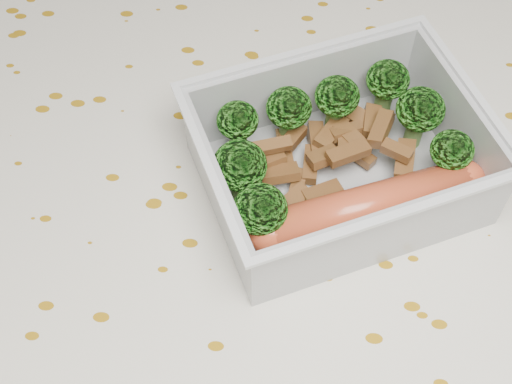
{
  "coord_description": "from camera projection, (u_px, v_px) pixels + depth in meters",
  "views": [
    {
      "loc": [
        0.03,
        -0.24,
        1.13
      ],
      "look_at": [
        0.01,
        -0.01,
        0.78
      ],
      "focal_mm": 50.0,
      "sensor_mm": 36.0,
      "label": 1
    }
  ],
  "objects": [
    {
      "name": "tablecloth",
      "position": [
        245.0,
        237.0,
        0.47
      ],
      "size": [
        1.46,
        0.96,
        0.19
      ],
      "color": "silver",
      "rests_on": "dining_table"
    },
    {
      "name": "dining_table",
      "position": [
        246.0,
        272.0,
        0.52
      ],
      "size": [
        1.4,
        0.9,
        0.75
      ],
      "color": "brown",
      "rests_on": "ground"
    },
    {
      "name": "meat_pile",
      "position": [
        331.0,
        149.0,
        0.45
      ],
      "size": [
        0.11,
        0.09,
        0.03
      ],
      "color": "brown",
      "rests_on": "lunch_container"
    },
    {
      "name": "lunch_container",
      "position": [
        339.0,
        165.0,
        0.43
      ],
      "size": [
        0.21,
        0.19,
        0.06
      ],
      "color": "silver",
      "rests_on": "tablecloth"
    },
    {
      "name": "sausage",
      "position": [
        369.0,
        207.0,
        0.42
      ],
      "size": [
        0.14,
        0.07,
        0.03
      ],
      "color": "#C04928",
      "rests_on": "lunch_container"
    },
    {
      "name": "broccoli_florets",
      "position": [
        324.0,
        135.0,
        0.43
      ],
      "size": [
        0.15,
        0.13,
        0.05
      ],
      "color": "#608C3F",
      "rests_on": "lunch_container"
    }
  ]
}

